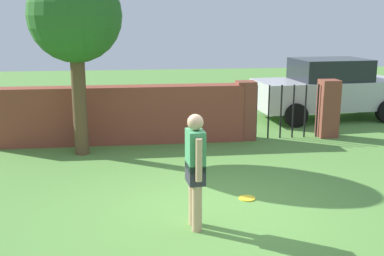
{
  "coord_description": "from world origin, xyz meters",
  "views": [
    {
      "loc": [
        -1.17,
        -6.71,
        2.88
      ],
      "look_at": [
        -0.18,
        1.29,
        1.0
      ],
      "focal_mm": 44.72,
      "sensor_mm": 36.0,
      "label": 1
    }
  ],
  "objects_px": {
    "tree": "(75,18)",
    "car": "(329,89)",
    "person": "(195,166)",
    "frisbee_yellow": "(247,198)"
  },
  "relations": [
    {
      "from": "tree",
      "to": "person",
      "type": "bearing_deg",
      "value": -63.9
    },
    {
      "from": "person",
      "to": "car",
      "type": "xyz_separation_m",
      "value": [
        4.76,
        6.83,
        -0.04
      ]
    },
    {
      "from": "person",
      "to": "car",
      "type": "relative_size",
      "value": 0.37
    },
    {
      "from": "tree",
      "to": "person",
      "type": "height_order",
      "value": "tree"
    },
    {
      "from": "frisbee_yellow",
      "to": "car",
      "type": "bearing_deg",
      "value": 57.24
    },
    {
      "from": "person",
      "to": "car",
      "type": "distance_m",
      "value": 8.33
    },
    {
      "from": "person",
      "to": "frisbee_yellow",
      "type": "xyz_separation_m",
      "value": [
        0.97,
        0.96,
        -0.89
      ]
    },
    {
      "from": "tree",
      "to": "frisbee_yellow",
      "type": "xyz_separation_m",
      "value": [
        2.91,
        -3.0,
        -2.84
      ]
    },
    {
      "from": "tree",
      "to": "car",
      "type": "distance_m",
      "value": 7.55
    },
    {
      "from": "car",
      "to": "frisbee_yellow",
      "type": "relative_size",
      "value": 16.03
    }
  ]
}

